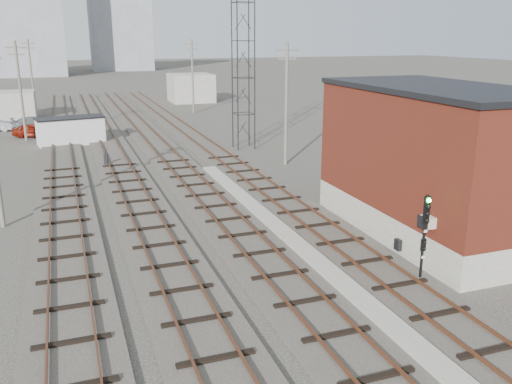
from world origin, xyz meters
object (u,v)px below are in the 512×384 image
signal_mast (425,233)px  car_grey (35,123)px  switch_stand (106,160)px  car_red (34,130)px  site_trailer (71,131)px

signal_mast → car_grey: signal_mast is taller
switch_stand → car_grey: (-5.46, 19.41, 0.13)m
car_grey → car_red: bearing=172.1°
car_grey → signal_mast: bearing=-168.2°
car_red → signal_mast: bearing=-136.5°
site_trailer → car_red: (-3.29, 4.85, -0.57)m
site_trailer → car_grey: site_trailer is taller
site_trailer → switch_stand: bearing=-87.3°
signal_mast → car_red: size_ratio=0.93×
car_red → site_trailer: bearing=-123.8°
signal_mast → site_trailer: signal_mast is taller
signal_mast → car_red: signal_mast is taller
site_trailer → car_red: size_ratio=1.58×
site_trailer → car_grey: (-3.28, 9.31, -0.55)m
switch_stand → car_red: 15.92m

